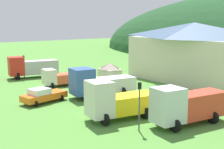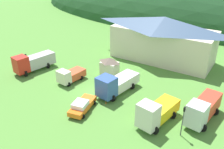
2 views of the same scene
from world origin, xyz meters
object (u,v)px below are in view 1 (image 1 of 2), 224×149
(play_shed_cream, at_px, (110,74))
(service_pickup_orange, at_px, (43,95))
(crane_truck_red, at_px, (31,67))
(tow_truck_silver, at_px, (186,105))
(box_truck_blue, at_px, (98,83))
(traffic_cone_near_pickup, at_px, (76,101))
(flatbed_truck_yellow, at_px, (117,101))
(depot_building, at_px, (193,52))
(traffic_light_east, at_px, (139,101))
(traffic_light_west, at_px, (24,64))
(light_truck_cream, at_px, (58,78))

(play_shed_cream, bearing_deg, service_pickup_orange, -75.81)
(play_shed_cream, distance_m, crane_truck_red, 14.09)
(tow_truck_silver, distance_m, service_pickup_orange, 15.97)
(box_truck_blue, xyz_separation_m, tow_truck_silver, (13.02, 0.28, 0.10))
(traffic_cone_near_pickup, bearing_deg, flatbed_truck_yellow, -2.44)
(play_shed_cream, distance_m, flatbed_truck_yellow, 15.17)
(play_shed_cream, xyz_separation_m, service_pickup_orange, (2.88, -11.39, -0.82))
(box_truck_blue, bearing_deg, service_pickup_orange, -4.82)
(depot_building, height_order, tow_truck_silver, depot_building)
(depot_building, relative_size, traffic_cone_near_pickup, 40.00)
(depot_building, distance_m, traffic_cone_near_pickup, 20.09)
(tow_truck_silver, height_order, traffic_cone_near_pickup, tow_truck_silver)
(depot_building, height_order, traffic_light_east, depot_building)
(service_pickup_orange, distance_m, traffic_light_west, 16.43)
(depot_building, height_order, flatbed_truck_yellow, depot_building)
(depot_building, distance_m, traffic_light_west, 26.11)
(box_truck_blue, relative_size, traffic_light_west, 2.28)
(depot_building, distance_m, play_shed_cream, 12.81)
(play_shed_cream, xyz_separation_m, crane_truck_red, (-12.66, -6.20, 0.10))
(crane_truck_red, relative_size, traffic_cone_near_pickup, 14.98)
(traffic_light_west, bearing_deg, traffic_cone_near_pickup, -3.03)
(crane_truck_red, bearing_deg, depot_building, 144.99)
(traffic_cone_near_pickup, bearing_deg, service_pickup_orange, -119.49)
(box_truck_blue, relative_size, traffic_light_east, 2.00)
(flatbed_truck_yellow, bearing_deg, service_pickup_orange, -63.75)
(traffic_light_west, bearing_deg, tow_truck_silver, 4.82)
(light_truck_cream, height_order, flatbed_truck_yellow, flatbed_truck_yellow)
(box_truck_blue, bearing_deg, play_shed_cream, -130.95)
(box_truck_blue, height_order, traffic_light_east, traffic_light_east)
(depot_building, bearing_deg, traffic_cone_near_pickup, -91.49)
(flatbed_truck_yellow, bearing_deg, light_truck_cream, -89.35)
(depot_building, xyz_separation_m, crane_truck_red, (-17.84, -17.56, -2.75))
(tow_truck_silver, bearing_deg, traffic_light_west, -78.01)
(box_truck_blue, height_order, service_pickup_orange, box_truck_blue)
(play_shed_cream, distance_m, box_truck_blue, 6.62)
(box_truck_blue, bearing_deg, flatbed_truck_yellow, 74.67)
(box_truck_blue, bearing_deg, depot_building, -174.91)
(light_truck_cream, bearing_deg, traffic_light_west, -74.86)
(tow_truck_silver, bearing_deg, service_pickup_orange, -58.09)
(play_shed_cream, xyz_separation_m, traffic_light_east, (16.08, -9.04, 0.86))
(depot_building, relative_size, box_truck_blue, 2.59)
(depot_building, height_order, box_truck_blue, depot_building)
(tow_truck_silver, distance_m, traffic_light_west, 30.43)
(traffic_light_west, bearing_deg, depot_building, 45.75)
(box_truck_blue, xyz_separation_m, service_pickup_orange, (-1.46, -6.39, -0.87))
(flatbed_truck_yellow, distance_m, tow_truck_silver, 6.15)
(flatbed_truck_yellow, distance_m, traffic_light_west, 25.54)
(tow_truck_silver, xyz_separation_m, traffic_cone_near_pickup, (-12.68, -3.49, -1.79))
(light_truck_cream, distance_m, traffic_cone_near_pickup, 9.18)
(box_truck_blue, distance_m, tow_truck_silver, 13.02)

